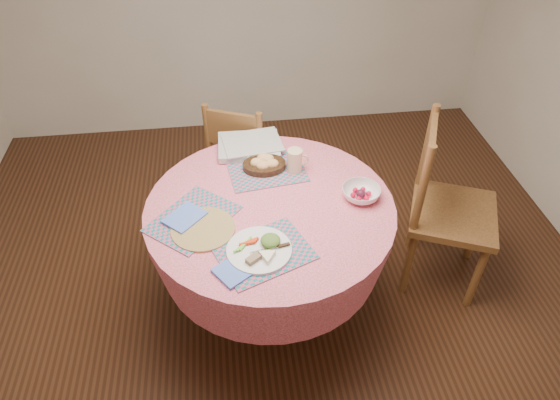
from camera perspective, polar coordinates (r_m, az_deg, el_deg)
The scene contains 16 objects.
ground at distance 3.00m, azimuth -0.97°, elevation -11.45°, with size 4.00×4.00×0.00m, color #331C0F.
room_envelope at distance 1.96m, azimuth -1.55°, elevation 21.10°, with size 4.01×4.01×2.71m.
dining_table at distance 2.59m, azimuth -1.10°, elevation -3.87°, with size 1.24×1.24×0.75m.
chair_right at distance 2.92m, azimuth 18.25°, elevation -0.54°, with size 0.61×0.63×1.04m.
chair_back at distance 3.28m, azimuth -4.34°, elevation 4.97°, with size 0.54×0.53×0.89m.
placemat_front at distance 2.22m, azimuth -1.83°, elevation -6.00°, with size 0.40×0.30×0.01m, color #16747C.
placemat_left at distance 2.42m, azimuth -9.93°, elevation -2.13°, with size 0.40×0.30×0.01m, color #16747C.
placemat_back at distance 2.68m, azimuth -1.53°, elevation 3.43°, with size 0.40×0.30×0.01m, color #16747C.
wicker_trivet at distance 2.35m, azimuth -8.78°, elevation -3.28°, with size 0.30×0.30×0.01m, color olive.
napkin_near at distance 2.16m, azimuth -4.92°, elevation -7.88°, with size 0.18×0.14×0.01m, color #567ADF.
napkin_far at distance 2.41m, azimuth -10.83°, elevation -1.98°, with size 0.18×0.14×0.01m, color #567ADF.
dinner_plate at distance 2.21m, azimuth -2.22°, elevation -5.66°, with size 0.29×0.29×0.05m.
bread_bowl at distance 2.67m, azimuth -1.80°, elevation 4.20°, with size 0.23×0.23×0.08m.
latte_mug at distance 2.63m, azimuth 1.74°, elevation 4.54°, with size 0.12×0.08×0.13m.
fruit_bowl at distance 2.51m, azimuth 9.24°, elevation 0.76°, with size 0.25×0.25×0.06m.
newspaper_stack at distance 2.83m, azimuth -3.52°, elevation 6.26°, with size 0.37×0.29×0.04m.
Camera 1 is at (-0.18, -1.84, 2.37)m, focal length 32.00 mm.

